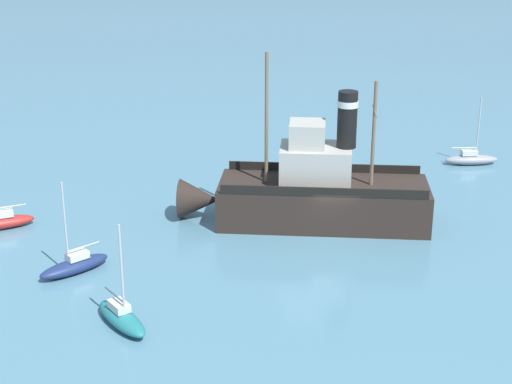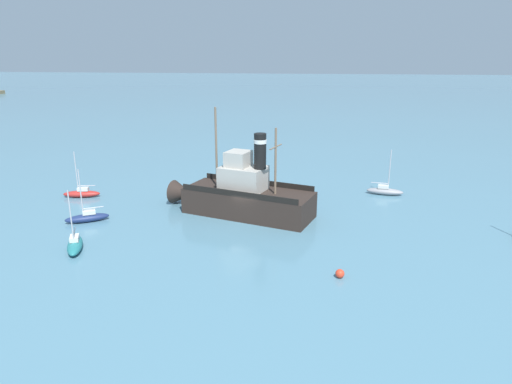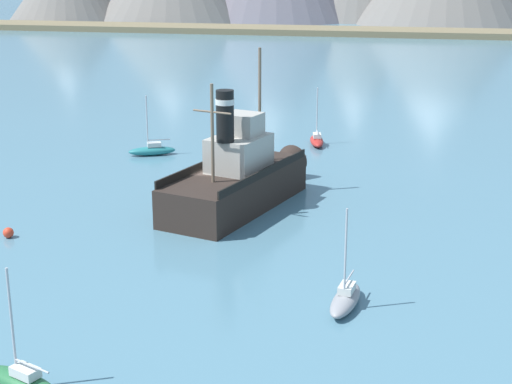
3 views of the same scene
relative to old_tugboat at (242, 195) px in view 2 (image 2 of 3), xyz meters
The scene contains 7 objects.
ground_plane 2.60m from the old_tugboat, 160.52° to the right, with size 600.00×600.00×0.00m, color teal.
old_tugboat is the anchor object (origin of this frame).
sailboat_navy 14.18m from the old_tugboat, 106.54° to the left, with size 2.85×3.84×4.90m.
sailboat_teal 15.23m from the old_tugboat, 130.70° to the left, with size 3.92×2.55×4.90m.
sailboat_red 17.96m from the old_tugboat, 81.05° to the left, with size 1.84×3.94×4.90m.
sailboat_grey 16.36m from the old_tugboat, 60.11° to the right, with size 1.65×3.92×4.90m.
mooring_buoy 14.69m from the old_tugboat, 143.58° to the right, with size 0.62×0.62×0.62m, color red.
Camera 2 is at (-38.41, -6.27, 14.64)m, focal length 32.00 mm.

